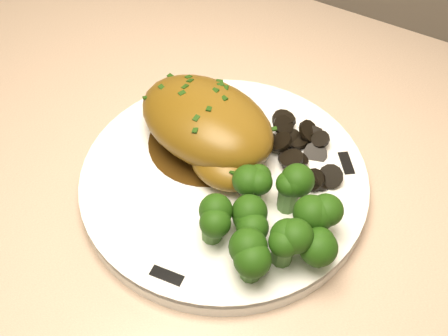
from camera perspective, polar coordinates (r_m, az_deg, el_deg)
The scene contains 9 objects.
counter at distance 1.03m, azimuth -14.52°, elevation -7.49°, with size 1.90×0.64×0.94m.
plate at distance 0.55m, azimuth 0.00°, elevation -1.31°, with size 0.28×0.28×0.02m, color white.
rim_accent_0 at distance 0.56m, azimuth 12.31°, elevation 0.47°, with size 0.03×0.01×0.00m, color black.
rim_accent_1 at distance 0.61m, azimuth -6.81°, elevation 6.34°, with size 0.03×0.01×0.00m, color black.
rim_accent_2 at distance 0.48m, azimuth -5.83°, elevation -10.84°, with size 0.03×0.01×0.00m, color black.
gravy_pool at distance 0.57m, azimuth -1.72°, elevation 2.72°, with size 0.12×0.12×0.00m, color #3A230A.
chicken_breast at distance 0.55m, azimuth -1.60°, elevation 4.27°, with size 0.16×0.13×0.06m.
mushroom_pile at distance 0.56m, azimuth 6.72°, elevation 1.92°, with size 0.10×0.07×0.03m.
broccoli_florets at distance 0.48m, azimuth 4.78°, elevation -5.53°, with size 0.12×0.11×0.04m.
Camera 1 is at (0.44, 1.34, 1.25)m, focal length 45.00 mm.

